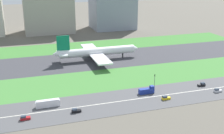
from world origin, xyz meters
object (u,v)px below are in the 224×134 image
car_1 (202,85)px  car_3 (217,90)px  airliner (95,52)px  bus_0 (48,103)px  hangar_building (48,9)px  truck_0 (147,91)px  car_5 (166,98)px  office_tower (112,5)px  traffic_light (155,79)px  car_6 (76,111)px  car_0 (25,118)px  fuel_tank_west (46,19)px

car_1 → car_3: size_ratio=1.00×
airliner → car_3: bearing=-58.3°
bus_0 → hangar_building: bearing=83.5°
car_1 → truck_0: size_ratio=0.52×
car_5 → office_tower: bearing=-99.7°
car_3 → office_tower: bearing=-90.5°
car_5 → traffic_light: (2.23, 17.99, 3.37)m
traffic_light → car_6: bearing=-159.8°
car_0 → traffic_light: size_ratio=0.61×
traffic_light → fuel_tank_west: 222.41m
car_3 → hangar_building: (-69.25, 192.00, 23.37)m
bus_0 → car_3: bus_0 is taller
bus_0 → hangar_building: 184.54m
bus_0 → traffic_light: 61.33m
airliner → car_0: airliner is taller
car_5 → truck_0: (-6.09, 10.00, 0.75)m
car_3 → office_tower: 193.58m
hangar_building → fuel_tank_west: bearing=88.2°
truck_0 → car_6: 41.81m
car_0 → car_3: same height
car_5 → fuel_tank_west: fuel_tank_west is taller
airliner → hangar_building: (-21.14, 114.00, 18.06)m
car_1 → fuel_tank_west: fuel_tank_west is taller
bus_0 → truck_0: size_ratio=1.38×
car_6 → fuel_tank_west: 237.30m
traffic_light → office_tower: size_ratio=0.14×
airliner → office_tower: size_ratio=1.27×
bus_0 → traffic_light: traffic_light is taller
car_0 → hangar_building: hangar_building is taller
airliner → truck_0: bearing=-81.1°
truck_0 → traffic_light: bearing=43.9°
airliner → bus_0: airliner is taller
car_3 → car_6: bearing=0.0°
car_1 → hangar_building: (-66.12, 182.00, 23.37)m
car_0 → fuel_tank_west: 239.40m
car_1 → car_6: 75.61m
fuel_tank_west → hangar_building: bearing=-91.8°
traffic_light → fuel_tank_west: fuel_tank_west is taller
car_0 → fuel_tank_west: (33.24, 237.00, 6.22)m
car_3 → traffic_light: 34.43m
car_3 → car_6: same height
car_3 → airliner: bearing=-58.3°
car_6 → fuel_tank_west: size_ratio=0.18×
bus_0 → car_6: bus_0 is taller
car_3 → fuel_tank_west: (-67.80, 237.00, 6.22)m
car_1 → fuel_tank_west: 236.12m
bus_0 → office_tower: office_tower is taller
bus_0 → hangar_building: size_ratio=0.23×
car_5 → hangar_building: bearing=-78.8°
car_0 → car_3: (101.05, 0.00, 0.00)m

